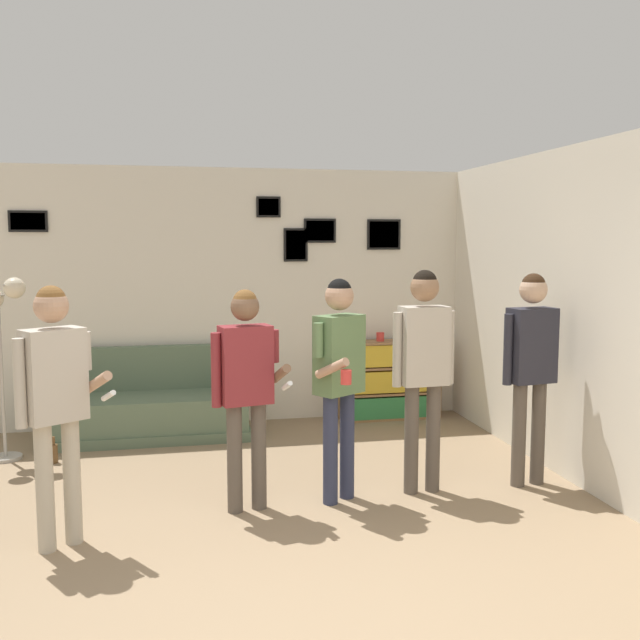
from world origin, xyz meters
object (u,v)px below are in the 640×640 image
object	(u,v)px
person_watcher_holding_cup	(339,366)
bottle_on_floor	(54,453)
person_spectator_far_right	(531,356)
drinking_cup	(380,337)
person_spectator_near_bookshelf	(424,356)
person_player_foreground_left	(55,389)
couch	(148,408)
bookshelf	(389,380)
person_player_foreground_center	(246,377)

from	to	relation	value
person_watcher_holding_cup	bottle_on_floor	distance (m)	2.80
person_spectator_far_right	drinking_cup	size ratio (longest dim) A/B	17.87
bottle_on_floor	person_spectator_near_bookshelf	bearing A→B (deg)	-24.59
person_player_foreground_left	couch	bearing A→B (deg)	79.81
person_player_foreground_left	person_spectator_near_bookshelf	distance (m)	2.64
bookshelf	person_player_foreground_center	bearing A→B (deg)	-127.20
drinking_cup	bottle_on_floor	bearing A→B (deg)	-163.89
bottle_on_floor	person_spectator_far_right	bearing A→B (deg)	-19.52
bookshelf	drinking_cup	bearing A→B (deg)	179.98
person_player_foreground_left	drinking_cup	bearing A→B (deg)	43.39
person_spectator_near_bookshelf	drinking_cup	world-z (taller)	person_spectator_near_bookshelf
person_spectator_near_bookshelf	person_spectator_far_right	size ratio (longest dim) A/B	1.02
person_watcher_holding_cup	drinking_cup	xyz separation A→B (m)	(1.00, 2.33, -0.12)
bottle_on_floor	couch	bearing A→B (deg)	43.26
couch	person_spectator_far_right	bearing A→B (deg)	-34.70
bookshelf	drinking_cup	distance (m)	0.49
person_player_foreground_center	person_spectator_near_bookshelf	size ratio (longest dim) A/B	0.93
person_player_foreground_left	bottle_on_floor	xyz separation A→B (m)	(-0.33, 1.83, -0.94)
bookshelf	person_spectator_far_right	distance (m)	2.41
bookshelf	person_player_foreground_left	distance (m)	4.15
person_player_foreground_center	person_spectator_far_right	distance (m)	2.26
person_spectator_far_right	bottle_on_floor	world-z (taller)	person_spectator_far_right
couch	person_watcher_holding_cup	size ratio (longest dim) A/B	1.19
drinking_cup	couch	bearing A→B (deg)	-175.39
person_watcher_holding_cup	drinking_cup	size ratio (longest dim) A/B	17.63
couch	drinking_cup	bearing A→B (deg)	4.61
bookshelf	person_player_foreground_center	distance (m)	3.04
person_player_foreground_left	person_spectator_far_right	xyz separation A→B (m)	(3.48, 0.48, 0.01)
bottle_on_floor	person_player_foreground_left	bearing A→B (deg)	-79.90
person_player_foreground_center	couch	bearing A→B (deg)	109.34
person_player_foreground_center	person_watcher_holding_cup	xyz separation A→B (m)	(0.69, 0.05, 0.05)
couch	bookshelf	world-z (taller)	couch
couch	person_player_foreground_center	distance (m)	2.42
person_player_foreground_left	person_spectator_far_right	world-z (taller)	person_spectator_far_right
person_player_foreground_center	person_spectator_far_right	world-z (taller)	person_spectator_far_right
person_player_foreground_left	person_watcher_holding_cup	world-z (taller)	person_player_foreground_left
couch	person_player_foreground_left	size ratio (longest dim) A/B	1.19
couch	person_player_foreground_center	bearing A→B (deg)	-70.66
person_player_foreground_center	bottle_on_floor	world-z (taller)	person_player_foreground_center
person_watcher_holding_cup	person_spectator_near_bookshelf	distance (m)	0.68
person_watcher_holding_cup	person_spectator_near_bookshelf	size ratio (longest dim) A/B	0.97
person_watcher_holding_cup	person_spectator_far_right	world-z (taller)	person_spectator_far_right
person_watcher_holding_cup	person_spectator_far_right	size ratio (longest dim) A/B	0.99
person_watcher_holding_cup	bottle_on_floor	xyz separation A→B (m)	(-2.25, 1.39, -0.93)
person_spectator_near_bookshelf	bottle_on_floor	bearing A→B (deg)	155.41
couch	bottle_on_floor	xyz separation A→B (m)	(-0.79, -0.74, -0.19)
couch	bookshelf	xyz separation A→B (m)	(2.57, 0.20, 0.14)
person_player_foreground_center	bottle_on_floor	bearing A→B (deg)	137.12
couch	person_spectator_near_bookshelf	xyz separation A→B (m)	(2.13, -2.08, 0.78)
person_player_foreground_center	drinking_cup	bearing A→B (deg)	54.51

